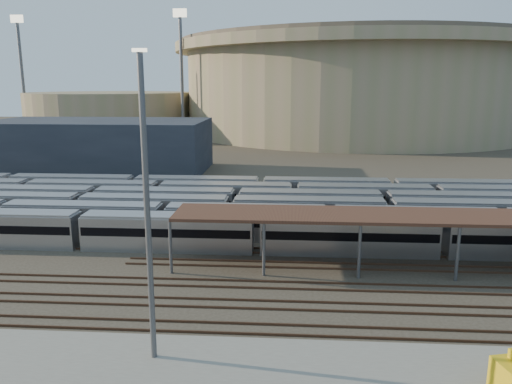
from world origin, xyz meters
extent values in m
plane|color=#383026|center=(0.00, 0.00, 0.00)|extent=(420.00, 420.00, 0.00)
cube|color=gray|center=(-5.00, -15.00, 0.10)|extent=(50.00, 9.00, 0.20)
cube|color=#B7B7BC|center=(-0.51, 8.00, 1.80)|extent=(112.00, 2.90, 3.60)
cube|color=#B7B7BC|center=(7.39, 12.20, 1.80)|extent=(112.00, 2.90, 3.60)
cube|color=#B7B7BC|center=(-4.24, 16.40, 1.80)|extent=(112.00, 2.90, 3.60)
cube|color=#B7B7BC|center=(-3.99, 20.60, 1.80)|extent=(112.00, 2.90, 3.60)
cube|color=#B7B7BC|center=(3.48, 24.80, 1.80)|extent=(112.00, 2.90, 3.60)
cube|color=#B7B7BC|center=(-1.35, 29.00, 1.80)|extent=(112.00, 2.90, 3.60)
cylinder|color=#57575B|center=(-8.00, 1.30, 2.50)|extent=(0.30, 0.30, 5.00)
cylinder|color=#57575B|center=(-8.00, 6.70, 2.50)|extent=(0.30, 0.30, 5.00)
cylinder|color=#57575B|center=(0.57, 1.30, 2.50)|extent=(0.30, 0.30, 5.00)
cylinder|color=#57575B|center=(0.57, 6.70, 2.50)|extent=(0.30, 0.30, 5.00)
cylinder|color=#57575B|center=(9.14, 1.30, 2.50)|extent=(0.30, 0.30, 5.00)
cylinder|color=#57575B|center=(9.14, 6.70, 2.50)|extent=(0.30, 0.30, 5.00)
cylinder|color=#57575B|center=(17.71, 1.30, 2.50)|extent=(0.30, 0.30, 5.00)
cylinder|color=#57575B|center=(17.71, 6.70, 2.50)|extent=(0.30, 0.30, 5.00)
cube|color=#3A2017|center=(22.00, 4.00, 5.15)|extent=(60.00, 6.00, 0.30)
cube|color=#4C3323|center=(0.00, -1.75, 0.09)|extent=(170.00, 0.12, 0.18)
cube|color=#4C3323|center=(0.00, -0.25, 0.09)|extent=(170.00, 0.12, 0.18)
cube|color=#4C3323|center=(0.00, -5.75, 0.09)|extent=(170.00, 0.12, 0.18)
cube|color=#4C3323|center=(0.00, -4.25, 0.09)|extent=(170.00, 0.12, 0.18)
cube|color=#4C3323|center=(0.00, -9.75, 0.09)|extent=(170.00, 0.12, 0.18)
cube|color=#4C3323|center=(0.00, -8.25, 0.09)|extent=(170.00, 0.12, 0.18)
cylinder|color=gray|center=(25.00, 140.00, 14.00)|extent=(116.00, 116.00, 28.00)
cylinder|color=gray|center=(25.00, 140.00, 29.50)|extent=(124.00, 124.00, 3.00)
cylinder|color=brown|center=(25.00, 140.00, 31.75)|extent=(120.00, 120.00, 1.50)
cylinder|color=gray|center=(-60.00, 130.00, 7.00)|extent=(56.00, 56.00, 14.00)
cube|color=#1E232D|center=(-35.00, 55.00, 5.00)|extent=(42.00, 20.00, 10.00)
cylinder|color=#57575B|center=(-30.00, 110.00, 18.00)|extent=(1.00, 1.00, 36.00)
cube|color=#FFF2CC|center=(-30.00, 110.00, 37.20)|extent=(4.00, 0.60, 2.40)
cylinder|color=#57575B|center=(-85.00, 120.00, 18.00)|extent=(1.00, 1.00, 36.00)
cube|color=#FFF2CC|center=(-85.00, 120.00, 37.20)|extent=(4.00, 0.60, 2.40)
cylinder|color=#57575B|center=(-10.00, 160.00, 18.00)|extent=(1.00, 1.00, 36.00)
cube|color=#FFF2CC|center=(-10.00, 160.00, 37.20)|extent=(4.00, 0.60, 2.40)
cylinder|color=#57575B|center=(-5.64, -13.32, 9.57)|extent=(0.36, 0.36, 18.75)
cube|color=#FFF2CC|center=(-5.64, -13.32, 19.05)|extent=(0.81, 0.32, 0.20)
camera|label=1|loc=(2.83, -41.60, 17.28)|focal=35.00mm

